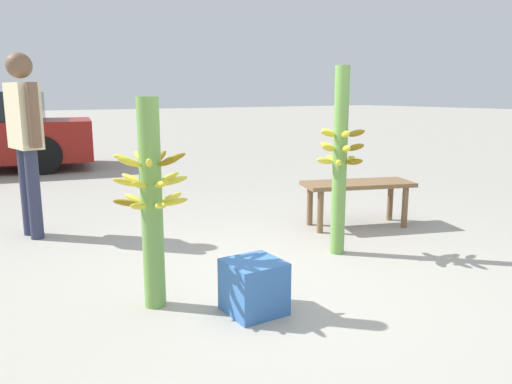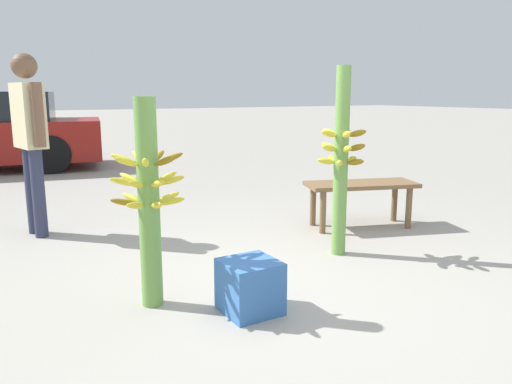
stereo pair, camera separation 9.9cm
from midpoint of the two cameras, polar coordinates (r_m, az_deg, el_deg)
name	(u,v)px [view 1 (the left image)]	position (r m, az deg, el deg)	size (l,w,h in m)	color
ground_plane	(277,287)	(3.55, 1.66, -10.79)	(80.00, 80.00, 0.00)	#9E998E
banana_stalk_left	(151,201)	(3.13, -12.75, -0.97)	(0.46, 0.46, 1.31)	#6B9E47
banana_stalk_center	(340,159)	(4.14, 8.88, 3.70)	(0.40, 0.40, 1.55)	#6B9E47
vendor_person	(25,129)	(5.05, -25.43, 6.49)	(0.26, 0.63, 1.69)	#2D334C
market_bench	(358,189)	(5.11, 10.99, 0.29)	(1.17, 0.76, 0.46)	brown
produce_crate	(254,287)	(3.12, -1.17, -10.76)	(0.33, 0.33, 0.33)	#386BB2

